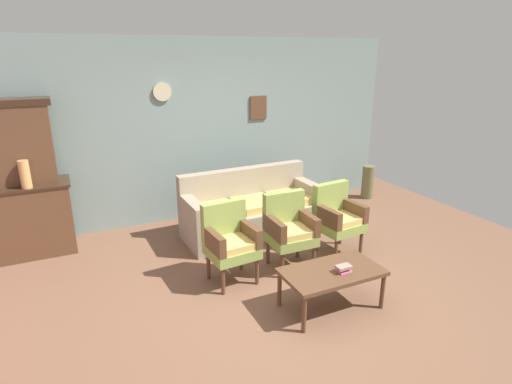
# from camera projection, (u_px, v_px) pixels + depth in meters

# --- Properties ---
(ground_plane) EXTENTS (7.68, 7.68, 0.00)m
(ground_plane) POSITION_uv_depth(u_px,v_px,m) (286.00, 294.00, 4.51)
(ground_plane) COLOR brown
(wall_back_with_decor) EXTENTS (6.40, 0.09, 2.70)m
(wall_back_with_decor) POSITION_uv_depth(u_px,v_px,m) (204.00, 130.00, 6.33)
(wall_back_with_decor) COLOR gray
(wall_back_with_decor) RESTS_ON ground
(side_cabinet) EXTENTS (1.16, 0.55, 0.93)m
(side_cabinet) POSITION_uv_depth(u_px,v_px,m) (25.00, 220.00, 5.27)
(side_cabinet) COLOR brown
(side_cabinet) RESTS_ON ground
(cabinet_upper_hutch) EXTENTS (0.99, 0.38, 1.03)m
(cabinet_upper_hutch) POSITION_uv_depth(u_px,v_px,m) (11.00, 142.00, 5.03)
(cabinet_upper_hutch) COLOR brown
(cabinet_upper_hutch) RESTS_ON side_cabinet
(vase_on_cabinet) EXTENTS (0.12, 0.12, 0.34)m
(vase_on_cabinet) POSITION_uv_depth(u_px,v_px,m) (25.00, 174.00, 4.96)
(vase_on_cabinet) COLOR tan
(vase_on_cabinet) RESTS_ON side_cabinet
(floral_couch) EXTENTS (1.98, 0.86, 0.90)m
(floral_couch) POSITION_uv_depth(u_px,v_px,m) (252.00, 212.00, 5.94)
(floral_couch) COLOR gray
(floral_couch) RESTS_ON ground
(armchair_near_couch_end) EXTENTS (0.56, 0.53, 0.90)m
(armchair_near_couch_end) POSITION_uv_depth(u_px,v_px,m) (230.00, 240.00, 4.64)
(armchair_near_couch_end) COLOR #849947
(armchair_near_couch_end) RESTS_ON ground
(armchair_row_middle) EXTENTS (0.53, 0.50, 0.90)m
(armchair_row_middle) POSITION_uv_depth(u_px,v_px,m) (289.00, 227.00, 4.96)
(armchair_row_middle) COLOR #849947
(armchair_row_middle) RESTS_ON ground
(armchair_by_doorway) EXTENTS (0.57, 0.54, 0.90)m
(armchair_by_doorway) POSITION_uv_depth(u_px,v_px,m) (337.00, 216.00, 5.32)
(armchair_by_doorway) COLOR #849947
(armchair_by_doorway) RESTS_ON ground
(coffee_table) EXTENTS (1.00, 0.56, 0.42)m
(coffee_table) POSITION_uv_depth(u_px,v_px,m) (332.00, 274.00, 4.17)
(coffee_table) COLOR brown
(coffee_table) RESTS_ON ground
(book_stack_on_table) EXTENTS (0.15, 0.12, 0.07)m
(book_stack_on_table) POSITION_uv_depth(u_px,v_px,m) (344.00, 268.00, 4.11)
(book_stack_on_table) COLOR pink
(book_stack_on_table) RESTS_ON coffee_table
(floor_vase_by_wall) EXTENTS (0.21, 0.21, 0.58)m
(floor_vase_by_wall) POSITION_uv_depth(u_px,v_px,m) (368.00, 182.00, 7.41)
(floor_vase_by_wall) COLOR brown
(floor_vase_by_wall) RESTS_ON ground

